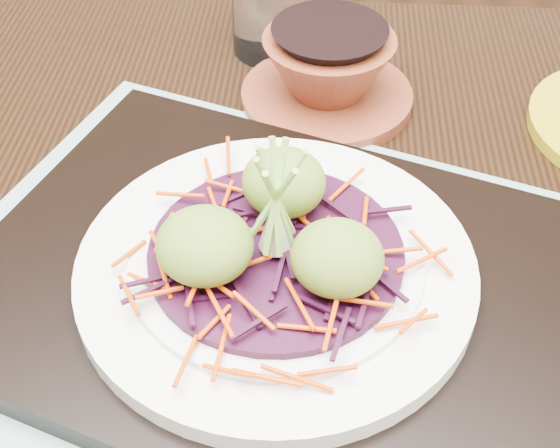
# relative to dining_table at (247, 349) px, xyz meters

# --- Properties ---
(dining_table) EXTENTS (1.21, 0.85, 0.73)m
(dining_table) POSITION_rel_dining_table_xyz_m (0.00, 0.00, 0.00)
(dining_table) COLOR black
(dining_table) RESTS_ON ground
(placemat) EXTENTS (0.54, 0.47, 0.00)m
(placemat) POSITION_rel_dining_table_xyz_m (0.03, -0.03, 0.10)
(placemat) COLOR gray
(placemat) RESTS_ON dining_table
(serving_tray) EXTENTS (0.46, 0.40, 0.02)m
(serving_tray) POSITION_rel_dining_table_xyz_m (0.03, -0.03, 0.11)
(serving_tray) COLOR black
(serving_tray) RESTS_ON placemat
(white_plate) EXTENTS (0.26, 0.26, 0.02)m
(white_plate) POSITION_rel_dining_table_xyz_m (0.03, -0.03, 0.13)
(white_plate) COLOR white
(white_plate) RESTS_ON serving_tray
(cabbage_bed) EXTENTS (0.16, 0.16, 0.01)m
(cabbage_bed) POSITION_rel_dining_table_xyz_m (0.03, -0.03, 0.14)
(cabbage_bed) COLOR black
(cabbage_bed) RESTS_ON white_plate
(carrot_julienne) EXTENTS (0.20, 0.20, 0.01)m
(carrot_julienne) POSITION_rel_dining_table_xyz_m (0.03, -0.03, 0.15)
(carrot_julienne) COLOR #CF3D03
(carrot_julienne) RESTS_ON cabbage_bed
(guacamole_scoops) EXTENTS (0.14, 0.13, 0.04)m
(guacamole_scoops) POSITION_rel_dining_table_xyz_m (0.03, -0.03, 0.16)
(guacamole_scoops) COLOR olive
(guacamole_scoops) RESTS_ON cabbage_bed
(scallion_garnish) EXTENTS (0.06, 0.06, 0.09)m
(scallion_garnish) POSITION_rel_dining_table_xyz_m (0.03, -0.03, 0.18)
(scallion_garnish) COLOR #88BE4C
(scallion_garnish) RESTS_ON cabbage_bed
(terracotta_bowl_set) EXTENTS (0.17, 0.17, 0.06)m
(terracotta_bowl_set) POSITION_rel_dining_table_xyz_m (0.04, 0.21, 0.12)
(terracotta_bowl_set) COLOR maroon
(terracotta_bowl_set) RESTS_ON dining_table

